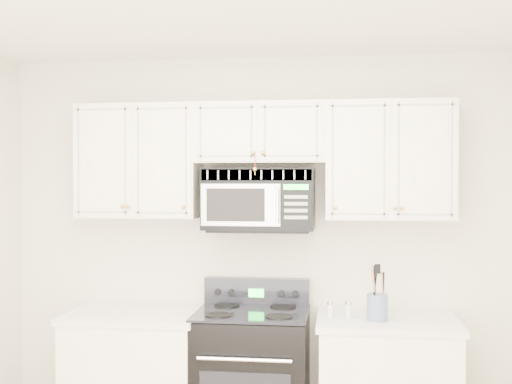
# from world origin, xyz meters

# --- Properties ---
(room) EXTENTS (3.51, 3.51, 2.61)m
(room) POSITION_xyz_m (0.00, 0.00, 1.30)
(room) COLOR olive
(room) RESTS_ON ground
(range) EXTENTS (0.71, 0.65, 1.11)m
(range) POSITION_xyz_m (-0.05, 1.45, 0.48)
(range) COLOR black
(range) RESTS_ON ground
(upper_cabinets) EXTENTS (2.44, 0.37, 0.75)m
(upper_cabinets) POSITION_xyz_m (-0.00, 1.58, 1.93)
(upper_cabinets) COLOR white
(upper_cabinets) RESTS_ON ground
(microwave) EXTENTS (0.72, 0.41, 0.40)m
(microwave) POSITION_xyz_m (-0.01, 1.57, 1.65)
(microwave) COLOR black
(microwave) RESTS_ON ground
(utensil_crock) EXTENTS (0.13, 0.13, 0.34)m
(utensil_crock) POSITION_xyz_m (0.73, 1.35, 1.01)
(utensil_crock) COLOR #4F5F71
(utensil_crock) RESTS_ON base_cabinet_right
(shaker_salt) EXTENTS (0.04, 0.04, 0.09)m
(shaker_salt) POSITION_xyz_m (0.45, 1.42, 0.97)
(shaker_salt) COLOR silver
(shaker_salt) RESTS_ON base_cabinet_right
(shaker_pepper) EXTENTS (0.04, 0.04, 0.10)m
(shaker_pepper) POSITION_xyz_m (0.56, 1.40, 0.97)
(shaker_pepper) COLOR silver
(shaker_pepper) RESTS_ON base_cabinet_right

